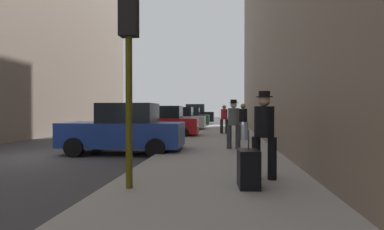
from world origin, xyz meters
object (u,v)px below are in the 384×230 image
parked_blue_sedan (124,130)px  parked_red_hatchback (162,123)px  parked_dark_green_sedan (188,118)px  pedestrian_in_jeans (243,120)px  rolling_suitcase (248,169)px  pedestrian_with_fedora (264,130)px  fire_hydrant (193,130)px  pedestrian_with_beanie (234,122)px  traffic_light (129,42)px  parked_black_suv (194,115)px  parked_silver_sedan (178,120)px  pedestrian_in_red_jacket (224,118)px

parked_blue_sedan → parked_red_hatchback: same height
parked_dark_green_sedan → pedestrian_in_jeans: size_ratio=2.49×
parked_blue_sedan → rolling_suitcase: size_ratio=4.07×
pedestrian_with_fedora → pedestrian_in_jeans: (0.04, 8.14, -0.03)m
parked_red_hatchback → pedestrian_with_fedora: (4.34, -10.37, 0.29)m
fire_hydrant → pedestrian_with_beanie: size_ratio=0.40×
traffic_light → pedestrian_in_jeans: 9.61m
parked_black_suv → pedestrian_with_fedora: (4.34, -27.95, 0.10)m
parked_silver_sedan → pedestrian_in_red_jacket: size_ratio=2.46×
parked_dark_green_sedan → fire_hydrant: (1.80, -12.05, -0.35)m
parked_blue_sedan → parked_silver_sedan: (0.00, 11.88, 0.00)m
parked_black_suv → rolling_suitcase: (3.98, -28.67, -0.54)m
parked_black_suv → traffic_light: traffic_light is taller
fire_hydrant → rolling_suitcase: 10.88m
fire_hydrant → pedestrian_in_red_jacket: (1.68, 1.92, 0.61)m
pedestrian_with_beanie → parked_silver_sedan: bearing=108.9°
pedestrian_with_fedora → pedestrian_with_beanie: bearing=95.9°
traffic_light → pedestrian_in_red_jacket: traffic_light is taller
fire_hydrant → rolling_suitcase: size_ratio=0.68×
parked_red_hatchback → traffic_light: size_ratio=1.18×
parked_black_suv → traffic_light: bearing=-86.3°
parked_red_hatchback → parked_dark_green_sedan: size_ratio=0.99×
parked_blue_sedan → pedestrian_in_jeans: (4.39, 4.03, 0.26)m
rolling_suitcase → pedestrian_with_beanie: bearing=91.3°
fire_hydrant → pedestrian_in_jeans: (2.58, -1.80, 0.61)m
parked_dark_green_sedan → parked_black_suv: bearing=90.0°
parked_red_hatchback → parked_black_suv: parked_black_suv is taller
parked_silver_sedan → parked_black_suv: bearing=90.0°
parked_red_hatchback → pedestrian_with_fedora: size_ratio=2.38×
parked_silver_sedan → rolling_suitcase: size_ratio=4.04×
parked_dark_green_sedan → rolling_suitcase: bearing=-80.1°
parked_black_suv → fire_hydrant: bearing=-84.3°
pedestrian_with_beanie → rolling_suitcase: (0.12, -5.46, -0.65)m
traffic_light → parked_silver_sedan: bearing=96.2°
parked_black_suv → pedestrian_with_beanie: bearing=-80.6°
parked_silver_sedan → pedestrian_in_jeans: (4.39, -7.85, 0.26)m
parked_silver_sedan → pedestrian_in_jeans: 9.00m
parked_dark_green_sedan → rolling_suitcase: size_ratio=4.09×
parked_dark_green_sedan → traffic_light: bearing=-85.4°
parked_blue_sedan → parked_black_suv: parked_black_suv is taller
parked_red_hatchback → parked_black_suv: (-0.00, 17.58, 0.18)m
pedestrian_in_jeans → pedestrian_in_red_jacket: bearing=103.6°
fire_hydrant → pedestrian_in_red_jacket: 2.62m
pedestrian_with_fedora → pedestrian_in_red_jacket: 11.88m
parked_black_suv → pedestrian_with_fedora: size_ratio=2.59×
pedestrian_with_fedora → pedestrian_in_red_jacket: size_ratio=1.04×
pedestrian_in_red_jacket → rolling_suitcase: pedestrian_in_red_jacket is taller
pedestrian_in_jeans → fire_hydrant: bearing=145.2°
parked_dark_green_sedan → parked_black_suv: (-0.00, 5.96, 0.18)m
parked_silver_sedan → traffic_light: (1.85, -16.97, 1.91)m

